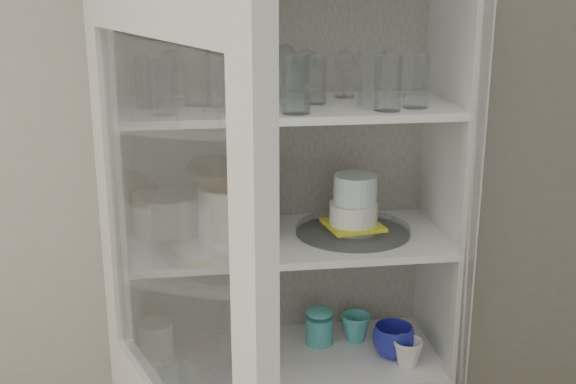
# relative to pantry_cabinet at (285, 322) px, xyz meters

# --- Properties ---
(wall_back) EXTENTS (3.60, 0.02, 2.60)m
(wall_back) POSITION_rel_pantry_cabinet_xyz_m (-0.20, 0.16, 0.36)
(wall_back) COLOR #A7A28E
(wall_back) RESTS_ON ground
(pantry_cabinet) EXTENTS (1.00, 0.45, 2.10)m
(pantry_cabinet) POSITION_rel_pantry_cabinet_xyz_m (0.00, 0.00, 0.00)
(pantry_cabinet) COLOR #BBBBBB
(pantry_cabinet) RESTS_ON floor
(tumbler_0) EXTENTS (0.08, 0.08, 0.14)m
(tumbler_0) POSITION_rel_pantry_cabinet_xyz_m (-0.35, -0.19, 0.79)
(tumbler_0) COLOR silver
(tumbler_0) RESTS_ON shelf_glass
(tumbler_1) EXTENTS (0.07, 0.07, 0.14)m
(tumbler_1) POSITION_rel_pantry_cabinet_xyz_m (-0.16, -0.18, 0.79)
(tumbler_1) COLOR silver
(tumbler_1) RESTS_ON shelf_glass
(tumbler_2) EXTENTS (0.09, 0.09, 0.15)m
(tumbler_2) POSITION_rel_pantry_cabinet_xyz_m (-0.00, -0.23, 0.80)
(tumbler_2) COLOR silver
(tumbler_2) RESTS_ON shelf_glass
(tumbler_3) EXTENTS (0.08, 0.08, 0.13)m
(tumbler_3) POSITION_rel_pantry_cabinet_xyz_m (-0.08, -0.21, 0.79)
(tumbler_3) COLOR silver
(tumbler_3) RESTS_ON shelf_glass
(tumbler_4) EXTENTS (0.09, 0.09, 0.15)m
(tumbler_4) POSITION_rel_pantry_cabinet_xyz_m (-0.00, -0.21, 0.80)
(tumbler_4) COLOR silver
(tumbler_4) RESTS_ON shelf_glass
(tumbler_5) EXTENTS (0.10, 0.10, 0.16)m
(tumbler_5) POSITION_rel_pantry_cabinet_xyz_m (0.22, -0.17, 0.80)
(tumbler_5) COLOR silver
(tumbler_5) RESTS_ON shelf_glass
(tumbler_6) EXTENTS (0.09, 0.09, 0.15)m
(tumbler_6) POSITION_rel_pantry_cabinet_xyz_m (0.34, -0.18, 0.79)
(tumbler_6) COLOR silver
(tumbler_6) RESTS_ON shelf_glass
(tumbler_7) EXTENTS (0.07, 0.07, 0.13)m
(tumbler_7) POSITION_rel_pantry_cabinet_xyz_m (-0.39, -0.07, 0.79)
(tumbler_7) COLOR silver
(tumbler_7) RESTS_ON shelf_glass
(tumbler_8) EXTENTS (0.10, 0.10, 0.15)m
(tumbler_8) POSITION_rel_pantry_cabinet_xyz_m (-0.26, -0.06, 0.80)
(tumbler_8) COLOR silver
(tumbler_8) RESTS_ON shelf_glass
(tumbler_9) EXTENTS (0.09, 0.09, 0.14)m
(tumbler_9) POSITION_rel_pantry_cabinet_xyz_m (-0.20, -0.09, 0.79)
(tumbler_9) COLOR silver
(tumbler_9) RESTS_ON shelf_glass
(tumbler_10) EXTENTS (0.09, 0.09, 0.16)m
(tumbler_10) POSITION_rel_pantry_cabinet_xyz_m (-0.06, -0.08, 0.80)
(tumbler_10) COLOR silver
(tumbler_10) RESTS_ON shelf_glass
(tumbler_11) EXTENTS (0.09, 0.09, 0.13)m
(tumbler_11) POSITION_rel_pantry_cabinet_xyz_m (0.07, -0.08, 0.79)
(tumbler_11) COLOR silver
(tumbler_11) RESTS_ON shelf_glass
(goblet_0) EXTENTS (0.07, 0.07, 0.16)m
(goblet_0) POSITION_rel_pantry_cabinet_xyz_m (-0.33, 0.02, 0.80)
(goblet_0) COLOR silver
(goblet_0) RESTS_ON shelf_glass
(goblet_1) EXTENTS (0.07, 0.07, 0.15)m
(goblet_1) POSITION_rel_pantry_cabinet_xyz_m (0.07, 0.06, 0.80)
(goblet_1) COLOR silver
(goblet_1) RESTS_ON shelf_glass
(goblet_2) EXTENTS (0.08, 0.08, 0.17)m
(goblet_2) POSITION_rel_pantry_cabinet_xyz_m (0.01, 0.05, 0.81)
(goblet_2) COLOR silver
(goblet_2) RESTS_ON shelf_glass
(goblet_3) EXTENTS (0.07, 0.07, 0.15)m
(goblet_3) POSITION_rel_pantry_cabinet_xyz_m (0.18, 0.02, 0.80)
(goblet_3) COLOR silver
(goblet_3) RESTS_ON shelf_glass
(plate_stack_front) EXTENTS (0.20, 0.20, 0.11)m
(plate_stack_front) POSITION_rel_pantry_cabinet_xyz_m (-0.17, -0.10, 0.38)
(plate_stack_front) COLOR silver
(plate_stack_front) RESTS_ON shelf_plates
(plate_stack_back) EXTENTS (0.21, 0.21, 0.11)m
(plate_stack_back) POSITION_rel_pantry_cabinet_xyz_m (-0.36, 0.04, 0.38)
(plate_stack_back) COLOR silver
(plate_stack_back) RESTS_ON shelf_plates
(cream_bowl) EXTENTS (0.25, 0.25, 0.06)m
(cream_bowl) POSITION_rel_pantry_cabinet_xyz_m (-0.17, -0.10, 0.46)
(cream_bowl) COLOR silver
(cream_bowl) RESTS_ON plate_stack_front
(terracotta_bowl) EXTENTS (0.26, 0.26, 0.06)m
(terracotta_bowl) POSITION_rel_pantry_cabinet_xyz_m (-0.17, -0.10, 0.52)
(terracotta_bowl) COLOR #432A12
(terracotta_bowl) RESTS_ON cream_bowl
(glass_platter) EXTENTS (0.42, 0.42, 0.02)m
(glass_platter) POSITION_rel_pantry_cabinet_xyz_m (0.20, -0.07, 0.33)
(glass_platter) COLOR silver
(glass_platter) RESTS_ON shelf_plates
(yellow_trivet) EXTENTS (0.18, 0.18, 0.01)m
(yellow_trivet) POSITION_rel_pantry_cabinet_xyz_m (0.20, -0.07, 0.35)
(yellow_trivet) COLOR yellow
(yellow_trivet) RESTS_ON glass_platter
(white_ramekin) EXTENTS (0.16, 0.16, 0.06)m
(white_ramekin) POSITION_rel_pantry_cabinet_xyz_m (0.20, -0.07, 0.38)
(white_ramekin) COLOR silver
(white_ramekin) RESTS_ON yellow_trivet
(grey_bowl_stack) EXTENTS (0.13, 0.13, 0.18)m
(grey_bowl_stack) POSITION_rel_pantry_cabinet_xyz_m (0.20, -0.06, 0.41)
(grey_bowl_stack) COLOR silver
(grey_bowl_stack) RESTS_ON shelf_plates
(mug_blue) EXTENTS (0.15, 0.15, 0.10)m
(mug_blue) POSITION_rel_pantry_cabinet_xyz_m (0.33, -0.12, -0.03)
(mug_blue) COLOR #1B2BA0
(mug_blue) RESTS_ON shelf_mugs
(mug_teal) EXTENTS (0.11, 0.11, 0.09)m
(mug_teal) POSITION_rel_pantry_cabinet_xyz_m (0.23, -0.00, -0.03)
(mug_teal) COLOR teal
(mug_teal) RESTS_ON shelf_mugs
(mug_white) EXTENTS (0.11, 0.11, 0.09)m
(mug_white) POSITION_rel_pantry_cabinet_xyz_m (0.35, -0.18, -0.04)
(mug_white) COLOR silver
(mug_white) RESTS_ON shelf_mugs
(teal_jar) EXTENTS (0.09, 0.09, 0.11)m
(teal_jar) POSITION_rel_pantry_cabinet_xyz_m (0.11, -0.00, -0.03)
(teal_jar) COLOR teal
(teal_jar) RESTS_ON shelf_mugs
(measuring_cups) EXTENTS (0.09, 0.09, 0.04)m
(measuring_cups) POSITION_rel_pantry_cabinet_xyz_m (-0.14, -0.12, -0.06)
(measuring_cups) COLOR #AEAEB4
(measuring_cups) RESTS_ON shelf_mugs
(white_canister) EXTENTS (0.14, 0.14, 0.13)m
(white_canister) POSITION_rel_pantry_cabinet_xyz_m (-0.41, -0.04, -0.02)
(white_canister) COLOR silver
(white_canister) RESTS_ON shelf_mugs
(tumbler_12) EXTENTS (0.07, 0.07, 0.15)m
(tumbler_12) POSITION_rel_pantry_cabinet_xyz_m (0.25, -0.22, 0.79)
(tumbler_12) COLOR silver
(tumbler_12) RESTS_ON shelf_glass
(tumbler_13) EXTENTS (0.07, 0.07, 0.14)m
(tumbler_13) POSITION_rel_pantry_cabinet_xyz_m (-0.39, -0.10, 0.79)
(tumbler_13) COLOR silver
(tumbler_13) RESTS_ON shelf_glass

